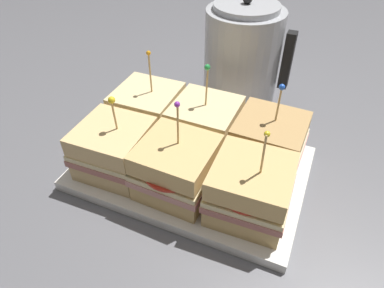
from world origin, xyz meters
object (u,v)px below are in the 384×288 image
Objects in this scene: serving_platter at (192,168)px; sandwich_front_right at (250,190)px; sandwich_back_left at (148,111)px; kettle_steel at (244,55)px; sandwich_front_left at (115,148)px; sandwich_back_right at (268,143)px; sandwich_back_center at (205,126)px; sandwich_front_center at (177,168)px.

sandwich_front_right is (0.12, -0.06, 0.06)m from serving_platter.
kettle_steel reaches higher than sandwich_back_left.
sandwich_front_right is 0.70× the size of kettle_steel.
sandwich_back_right is at bearing 26.28° from sandwich_front_left.
sandwich_front_left is 0.86× the size of sandwich_back_left.
sandwich_back_center is 0.12m from sandwich_back_right.
sandwich_back_right is at bearing -62.50° from kettle_steel.
kettle_steel is (-0.12, 0.22, 0.04)m from sandwich_back_right.
sandwich_front_right is at bearing -89.30° from sandwich_back_right.
kettle_steel is (-0.12, 0.34, 0.04)m from sandwich_front_right.
sandwich_front_right is 0.98× the size of sandwich_back_center.
serving_platter is 2.49× the size of sandwich_back_right.
sandwich_front_right reaches higher than serving_platter.
sandwich_back_left is at bearing 153.46° from serving_platter.
sandwich_back_left reaches higher than sandwich_front_center.
serving_platter is at bearing 90.45° from sandwich_front_center.
sandwich_back_right is (0.12, 0.12, -0.00)m from sandwich_front_center.
sandwich_front_left is 0.90× the size of sandwich_front_center.
sandwich_back_left reaches higher than serving_platter.
serving_platter is at bearing -90.96° from kettle_steel.
sandwich_front_center is at bearing -90.71° from kettle_steel.
sandwich_front_center reaches higher than sandwich_front_left.
sandwich_front_center is 0.35m from kettle_steel.
serving_platter is at bearing -26.54° from sandwich_back_left.
kettle_steel reaches higher than serving_platter.
sandwich_front_right is 0.17m from sandwich_back_center.
sandwich_back_left is (-0.12, 0.06, 0.06)m from serving_platter.
serving_platter is 0.15m from sandwich_back_left.
sandwich_back_center reaches higher than sandwich_front_center.
sandwich_front_right is (0.12, 0.00, -0.00)m from sandwich_front_center.
serving_platter is 2.67× the size of sandwich_front_left.
sandwich_front_center is 0.17m from sandwich_back_left.
sandwich_front_center is 0.99× the size of sandwich_back_center.
sandwich_front_center is 0.12m from sandwich_back_center.
sandwich_front_center is at bearing -1.21° from sandwich_front_left.
sandwich_back_left reaches higher than sandwich_back_center.
sandwich_back_right is at bearing 90.70° from sandwich_front_right.
sandwich_front_center is 1.00× the size of sandwich_front_right.
sandwich_back_left is (-0.00, 0.12, 0.00)m from sandwich_front_left.
sandwich_back_center is (-0.00, 0.12, -0.00)m from sandwich_front_center.
sandwich_front_center reaches higher than serving_platter.
sandwich_front_center is 1.04× the size of sandwich_back_right.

